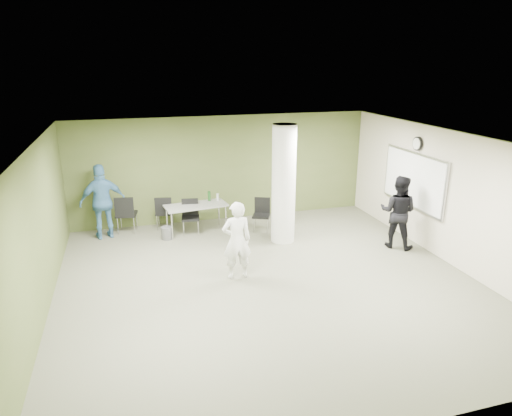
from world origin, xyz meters
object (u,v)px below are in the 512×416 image
object	(u,v)px
man_black	(398,212)
folding_table	(197,207)
woman_white	(237,241)
man_blue	(103,202)
chair_back_left	(126,212)

from	to	relation	value
man_black	folding_table	bearing A→B (deg)	16.09
folding_table	man_black	bearing A→B (deg)	-34.72
folding_table	woman_white	xyz separation A→B (m)	(0.35, -2.75, 0.12)
woman_white	man_blue	size ratio (longest dim) A/B	0.87
chair_back_left	woman_white	distance (m)	3.80
man_black	man_blue	distance (m)	6.96
folding_table	woman_white	distance (m)	2.78
woman_white	man_black	world-z (taller)	man_black
chair_back_left	man_blue	world-z (taller)	man_blue
man_black	man_blue	size ratio (longest dim) A/B	0.93
folding_table	chair_back_left	xyz separation A→B (m)	(-1.71, 0.42, -0.11)
chair_back_left	man_blue	bearing A→B (deg)	28.66
woman_white	man_black	bearing A→B (deg)	-171.81
chair_back_left	woman_white	world-z (taller)	woman_white
folding_table	woman_white	bearing A→B (deg)	-89.94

